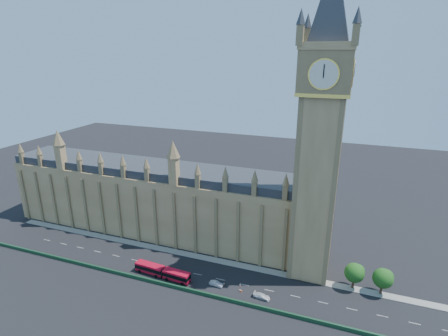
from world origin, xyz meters
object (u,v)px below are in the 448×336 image
(red_bus, at_px, (162,272))
(car_grey, at_px, (175,276))
(car_silver, at_px, (216,284))
(car_white, at_px, (262,296))

(red_bus, xyz_separation_m, car_grey, (4.23, 0.70, -1.04))
(red_bus, bearing_deg, car_silver, 8.60)
(car_silver, relative_size, car_white, 0.87)
(car_grey, height_order, car_white, car_white)
(car_grey, relative_size, car_silver, 0.95)
(car_grey, relative_size, car_white, 0.83)
(car_silver, bearing_deg, car_white, -87.37)
(red_bus, bearing_deg, car_grey, 13.03)
(red_bus, bearing_deg, car_white, 4.84)
(car_grey, distance_m, car_silver, 13.93)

